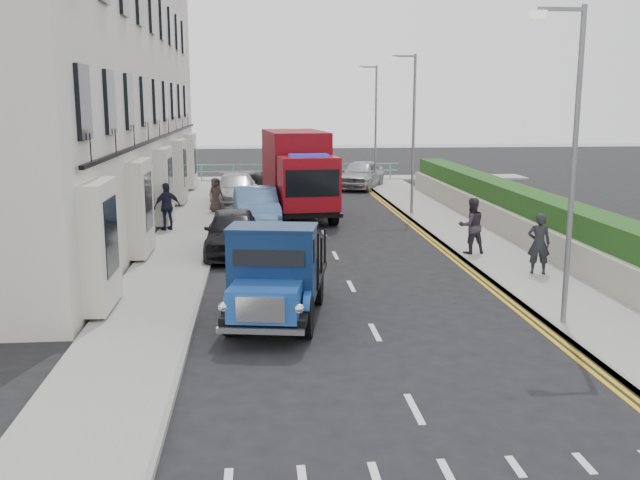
{
  "coord_description": "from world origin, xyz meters",
  "views": [
    {
      "loc": [
        -2.54,
        -16.89,
        5.04
      ],
      "look_at": [
        -0.9,
        1.59,
        1.4
      ],
      "focal_mm": 40.0,
      "sensor_mm": 36.0,
      "label": 1
    }
  ],
  "objects_px": {
    "parked_car_front": "(233,232)",
    "red_lorry": "(298,171)",
    "pedestrian_east_near": "(539,243)",
    "lamp_far": "(374,119)",
    "lamp_mid": "(411,125)",
    "lamp_near": "(569,150)",
    "bedford_lorry": "(274,280)"
  },
  "relations": [
    {
      "from": "bedford_lorry",
      "to": "parked_car_front",
      "type": "relative_size",
      "value": 1.13
    },
    {
      "from": "lamp_mid",
      "to": "lamp_near",
      "type": "bearing_deg",
      "value": -90.0
    },
    {
      "from": "lamp_mid",
      "to": "parked_car_front",
      "type": "relative_size",
      "value": 1.56
    },
    {
      "from": "lamp_mid",
      "to": "red_lorry",
      "type": "relative_size",
      "value": 0.96
    },
    {
      "from": "lamp_mid",
      "to": "bedford_lorry",
      "type": "xyz_separation_m",
      "value": [
        -6.38,
        -15.28,
        -2.94
      ]
    },
    {
      "from": "bedford_lorry",
      "to": "pedestrian_east_near",
      "type": "height_order",
      "value": "bedford_lorry"
    },
    {
      "from": "pedestrian_east_near",
      "to": "parked_car_front",
      "type": "bearing_deg",
      "value": -9.03
    },
    {
      "from": "bedford_lorry",
      "to": "red_lorry",
      "type": "xyz_separation_m",
      "value": [
        1.46,
        15.82,
        0.92
      ]
    },
    {
      "from": "bedford_lorry",
      "to": "parked_car_front",
      "type": "xyz_separation_m",
      "value": [
        -1.17,
        7.74,
        -0.29
      ]
    },
    {
      "from": "pedestrian_east_near",
      "to": "lamp_far",
      "type": "bearing_deg",
      "value": -71.47
    },
    {
      "from": "bedford_lorry",
      "to": "lamp_far",
      "type": "bearing_deg",
      "value": 85.63
    },
    {
      "from": "red_lorry",
      "to": "bedford_lorry",
      "type": "bearing_deg",
      "value": -100.88
    },
    {
      "from": "lamp_far",
      "to": "pedestrian_east_near",
      "type": "height_order",
      "value": "lamp_far"
    },
    {
      "from": "lamp_mid",
      "to": "lamp_far",
      "type": "relative_size",
      "value": 1.0
    },
    {
      "from": "bedford_lorry",
      "to": "red_lorry",
      "type": "distance_m",
      "value": 15.91
    },
    {
      "from": "lamp_near",
      "to": "lamp_mid",
      "type": "bearing_deg",
      "value": 90.0
    },
    {
      "from": "red_lorry",
      "to": "pedestrian_east_near",
      "type": "distance_m",
      "value": 13.59
    },
    {
      "from": "lamp_mid",
      "to": "lamp_far",
      "type": "height_order",
      "value": "same"
    },
    {
      "from": "parked_car_front",
      "to": "red_lorry",
      "type": "bearing_deg",
      "value": 71.59
    },
    {
      "from": "lamp_near",
      "to": "pedestrian_east_near",
      "type": "height_order",
      "value": "lamp_near"
    },
    {
      "from": "bedford_lorry",
      "to": "red_lorry",
      "type": "height_order",
      "value": "red_lorry"
    },
    {
      "from": "lamp_near",
      "to": "lamp_far",
      "type": "bearing_deg",
      "value": 90.0
    },
    {
      "from": "lamp_mid",
      "to": "lamp_far",
      "type": "xyz_separation_m",
      "value": [
        0.0,
        10.0,
        0.0
      ]
    },
    {
      "from": "lamp_far",
      "to": "red_lorry",
      "type": "relative_size",
      "value": 0.96
    },
    {
      "from": "lamp_near",
      "to": "red_lorry",
      "type": "bearing_deg",
      "value": 106.56
    },
    {
      "from": "lamp_near",
      "to": "lamp_far",
      "type": "height_order",
      "value": "same"
    },
    {
      "from": "bedford_lorry",
      "to": "pedestrian_east_near",
      "type": "xyz_separation_m",
      "value": [
        7.7,
        3.79,
        -0.05
      ]
    },
    {
      "from": "parked_car_front",
      "to": "pedestrian_east_near",
      "type": "bearing_deg",
      "value": -24.4
    },
    {
      "from": "red_lorry",
      "to": "pedestrian_east_near",
      "type": "height_order",
      "value": "red_lorry"
    },
    {
      "from": "lamp_mid",
      "to": "bedford_lorry",
      "type": "bearing_deg",
      "value": -112.67
    },
    {
      "from": "lamp_mid",
      "to": "red_lorry",
      "type": "bearing_deg",
      "value": 173.72
    },
    {
      "from": "lamp_mid",
      "to": "red_lorry",
      "type": "xyz_separation_m",
      "value": [
        -4.92,
        0.54,
        -2.03
      ]
    }
  ]
}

